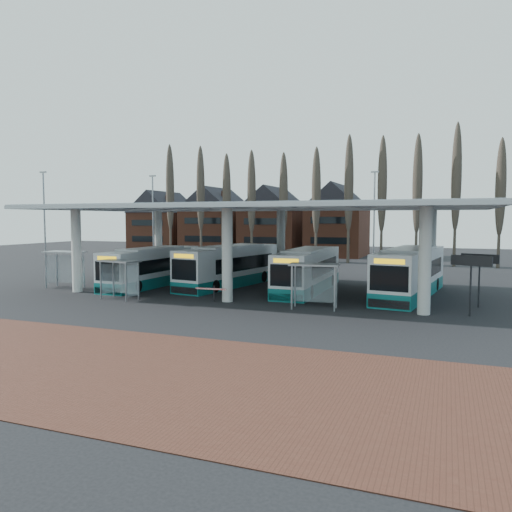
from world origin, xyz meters
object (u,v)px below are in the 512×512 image
at_px(bus_0, 153,268).
at_px(shelter_0, 66,261).
at_px(shelter_1, 121,271).
at_px(bus_1, 230,267).
at_px(bus_2, 308,271).
at_px(shelter_2, 315,276).
at_px(bus_3, 411,273).

relative_size(bus_0, shelter_0, 3.59).
bearing_deg(shelter_1, bus_1, 75.73).
bearing_deg(bus_1, bus_2, 5.99).
relative_size(bus_1, shelter_1, 3.94).
bearing_deg(shelter_1, shelter_0, 168.97).
relative_size(bus_2, shelter_1, 3.76).
bearing_deg(shelter_0, bus_1, 25.71).
bearing_deg(bus_1, shelter_0, -144.22).
bearing_deg(bus_0, shelter_1, -74.01).
height_order(bus_1, shelter_1, bus_1).
distance_m(bus_1, shelter_2, 11.53).
xyz_separation_m(bus_1, shelter_1, (-4.12, -8.59, 0.36)).
height_order(shelter_0, shelter_1, shelter_0).
relative_size(bus_0, bus_1, 0.93).
height_order(bus_3, shelter_1, bus_3).
bearing_deg(bus_2, bus_3, -0.79).
bearing_deg(shelter_2, shelter_0, 167.84).
height_order(bus_1, bus_3, bus_3).
relative_size(bus_3, shelter_2, 4.03).
relative_size(bus_3, shelter_0, 4.02).
bearing_deg(bus_2, bus_0, -172.59).
height_order(bus_0, shelter_2, bus_0).
bearing_deg(shelter_1, bus_3, 35.97).
bearing_deg(shelter_2, bus_1, 132.75).
bearing_deg(shelter_0, bus_0, 31.02).
relative_size(shelter_1, shelter_2, 0.98).
height_order(bus_0, bus_2, bus_2).
xyz_separation_m(bus_1, bus_3, (13.74, -0.40, 0.06)).
xyz_separation_m(bus_3, shelter_2, (-4.96, -7.06, 0.38)).
height_order(bus_2, shelter_2, bus_2).
distance_m(bus_0, shelter_1, 6.64).
relative_size(bus_2, bus_3, 0.92).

